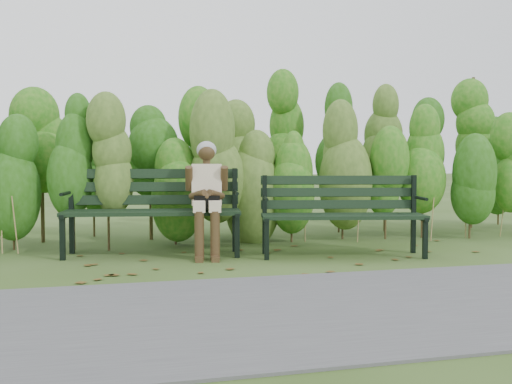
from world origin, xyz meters
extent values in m
plane|color=#2E4915|center=(0.00, 0.00, 0.00)|extent=(80.00, 80.00, 0.00)
cube|color=#474749|center=(0.00, -2.20, 0.01)|extent=(60.00, 2.50, 0.01)
cylinder|color=#47381E|center=(-2.75, 1.30, 0.40)|extent=(0.03, 0.03, 0.80)
ellipsoid|color=#1D6C12|center=(-2.75, 1.30, 1.04)|extent=(0.64, 0.64, 1.44)
cylinder|color=#47381E|center=(-2.14, 1.30, 0.40)|extent=(0.03, 0.03, 0.80)
ellipsoid|color=#1D6C12|center=(-2.14, 1.30, 1.04)|extent=(0.64, 0.64, 1.44)
cylinder|color=#47381E|center=(-1.53, 1.30, 0.40)|extent=(0.03, 0.03, 0.80)
ellipsoid|color=#1D6C12|center=(-1.53, 1.30, 1.04)|extent=(0.64, 0.64, 1.44)
cylinder|color=#47381E|center=(-0.92, 1.30, 0.40)|extent=(0.03, 0.03, 0.80)
ellipsoid|color=#1D6C12|center=(-0.92, 1.30, 1.04)|extent=(0.64, 0.64, 1.44)
cylinder|color=#47381E|center=(-0.31, 1.30, 0.40)|extent=(0.03, 0.03, 0.80)
ellipsoid|color=#1D6C12|center=(-0.31, 1.30, 1.04)|extent=(0.64, 0.64, 1.44)
cylinder|color=#47381E|center=(0.31, 1.30, 0.40)|extent=(0.03, 0.03, 0.80)
ellipsoid|color=#1D6C12|center=(0.31, 1.30, 1.04)|extent=(0.64, 0.64, 1.44)
cylinder|color=#47381E|center=(0.92, 1.30, 0.40)|extent=(0.03, 0.03, 0.80)
ellipsoid|color=#1D6C12|center=(0.92, 1.30, 1.04)|extent=(0.64, 0.64, 1.44)
cylinder|color=#47381E|center=(1.53, 1.30, 0.40)|extent=(0.03, 0.03, 0.80)
ellipsoid|color=#1D6C12|center=(1.53, 1.30, 1.04)|extent=(0.64, 0.64, 1.44)
cylinder|color=#47381E|center=(2.14, 1.30, 0.40)|extent=(0.03, 0.03, 0.80)
ellipsoid|color=#1D6C12|center=(2.14, 1.30, 1.04)|extent=(0.64, 0.64, 1.44)
cylinder|color=#47381E|center=(2.75, 1.30, 0.40)|extent=(0.03, 0.03, 0.80)
ellipsoid|color=#1D6C12|center=(2.75, 1.30, 1.04)|extent=(0.64, 0.64, 1.44)
cylinder|color=#47381E|center=(3.36, 1.30, 0.40)|extent=(0.03, 0.03, 0.80)
ellipsoid|color=#1D6C12|center=(3.36, 1.30, 1.04)|extent=(0.64, 0.64, 1.44)
cylinder|color=#47381E|center=(3.98, 1.30, 0.40)|extent=(0.03, 0.03, 0.80)
ellipsoid|color=#1D6C12|center=(3.98, 1.30, 1.04)|extent=(0.64, 0.64, 1.44)
cylinder|color=#47381E|center=(-2.69, 2.30, 0.55)|extent=(0.04, 0.04, 1.10)
ellipsoid|color=#21530D|center=(-2.69, 2.30, 1.43)|extent=(0.70, 0.70, 1.98)
cylinder|color=#47381E|center=(-1.92, 2.30, 0.55)|extent=(0.04, 0.04, 1.10)
ellipsoid|color=#21530D|center=(-1.92, 2.30, 1.43)|extent=(0.70, 0.70, 1.98)
cylinder|color=#47381E|center=(-1.15, 2.30, 0.55)|extent=(0.04, 0.04, 1.10)
ellipsoid|color=#21530D|center=(-1.15, 2.30, 1.43)|extent=(0.70, 0.70, 1.98)
cylinder|color=#47381E|center=(-0.38, 2.30, 0.55)|extent=(0.04, 0.04, 1.10)
ellipsoid|color=#21530D|center=(-0.38, 2.30, 1.43)|extent=(0.70, 0.70, 1.98)
cylinder|color=#47381E|center=(0.38, 2.30, 0.55)|extent=(0.04, 0.04, 1.10)
ellipsoid|color=#21530D|center=(0.38, 2.30, 1.43)|extent=(0.70, 0.70, 1.98)
cylinder|color=#47381E|center=(1.15, 2.30, 0.55)|extent=(0.04, 0.04, 1.10)
ellipsoid|color=#21530D|center=(1.15, 2.30, 1.43)|extent=(0.70, 0.70, 1.98)
cylinder|color=#47381E|center=(1.92, 2.30, 0.55)|extent=(0.04, 0.04, 1.10)
ellipsoid|color=#21530D|center=(1.92, 2.30, 1.43)|extent=(0.70, 0.70, 1.98)
cylinder|color=#47381E|center=(2.69, 2.30, 0.55)|extent=(0.04, 0.04, 1.10)
ellipsoid|color=#21530D|center=(2.69, 2.30, 1.43)|extent=(0.70, 0.70, 1.98)
cylinder|color=#47381E|center=(3.46, 2.30, 0.55)|extent=(0.04, 0.04, 1.10)
ellipsoid|color=#21530D|center=(3.46, 2.30, 1.43)|extent=(0.70, 0.70, 1.98)
cylinder|color=#47381E|center=(4.22, 2.30, 0.55)|extent=(0.04, 0.04, 1.10)
ellipsoid|color=#21530D|center=(4.22, 2.30, 1.43)|extent=(0.70, 0.70, 1.98)
cylinder|color=#47381E|center=(4.99, 2.30, 0.55)|extent=(0.04, 0.04, 1.10)
cube|color=brown|center=(-1.11, -0.87, 0.00)|extent=(0.11, 0.09, 0.01)
cube|color=brown|center=(-2.49, -0.04, 0.00)|extent=(0.11, 0.10, 0.01)
cube|color=brown|center=(0.66, -1.19, 0.00)|extent=(0.09, 0.10, 0.01)
cube|color=brown|center=(2.00, -0.22, 0.00)|extent=(0.11, 0.11, 0.01)
cube|color=brown|center=(-1.45, 0.59, 0.00)|extent=(0.10, 0.11, 0.01)
cube|color=brown|center=(-0.62, 0.68, 0.00)|extent=(0.10, 0.11, 0.01)
cube|color=brown|center=(-0.88, 0.21, 0.00)|extent=(0.08, 0.10, 0.01)
cube|color=brown|center=(2.69, 0.96, 0.00)|extent=(0.11, 0.11, 0.01)
cube|color=brown|center=(2.91, 0.45, 0.00)|extent=(0.09, 0.08, 0.01)
cube|color=brown|center=(0.34, 0.64, 0.00)|extent=(0.10, 0.11, 0.01)
cube|color=brown|center=(-2.00, 0.74, 0.00)|extent=(0.10, 0.08, 0.01)
cube|color=brown|center=(-0.79, -0.02, 0.00)|extent=(0.09, 0.07, 0.01)
cube|color=brown|center=(0.97, 0.61, 0.00)|extent=(0.11, 0.10, 0.01)
cube|color=brown|center=(-1.04, 0.32, 0.00)|extent=(0.10, 0.11, 0.01)
cube|color=brown|center=(-1.35, -0.28, 0.00)|extent=(0.10, 0.08, 0.01)
cube|color=brown|center=(1.36, -0.33, 0.00)|extent=(0.11, 0.11, 0.01)
cube|color=brown|center=(-2.12, 0.72, 0.00)|extent=(0.11, 0.11, 0.01)
cube|color=brown|center=(2.72, 0.05, 0.00)|extent=(0.11, 0.11, 0.01)
cube|color=brown|center=(-1.51, 0.24, 0.00)|extent=(0.10, 0.11, 0.01)
cube|color=brown|center=(-1.24, -1.11, 0.00)|extent=(0.11, 0.11, 0.01)
cube|color=brown|center=(-0.56, 0.93, 0.00)|extent=(0.11, 0.11, 0.01)
cube|color=brown|center=(1.42, -0.06, 0.00)|extent=(0.11, 0.11, 0.01)
cube|color=brown|center=(2.06, -0.66, 0.00)|extent=(0.09, 0.07, 0.01)
cube|color=brown|center=(1.61, 0.64, 0.00)|extent=(0.11, 0.11, 0.01)
cube|color=brown|center=(1.22, 0.84, 0.00)|extent=(0.11, 0.11, 0.01)
cube|color=brown|center=(2.86, 0.91, 0.00)|extent=(0.10, 0.09, 0.01)
cube|color=brown|center=(2.36, 0.90, 0.00)|extent=(0.11, 0.11, 0.01)
cube|color=brown|center=(-1.26, -1.06, 0.00)|extent=(0.11, 0.11, 0.01)
cube|color=brown|center=(-1.34, 0.27, 0.00)|extent=(0.11, 0.11, 0.01)
cube|color=brown|center=(2.21, -1.08, 0.00)|extent=(0.10, 0.09, 0.01)
cube|color=brown|center=(1.79, 0.06, 0.00)|extent=(0.10, 0.09, 0.01)
cube|color=brown|center=(-1.49, 0.66, 0.00)|extent=(0.11, 0.10, 0.01)
cube|color=brown|center=(0.34, 0.88, 0.00)|extent=(0.11, 0.10, 0.01)
cube|color=brown|center=(-0.99, 0.60, 0.00)|extent=(0.11, 0.11, 0.01)
cube|color=brown|center=(-2.10, 0.26, 0.00)|extent=(0.09, 0.11, 0.01)
cube|color=brown|center=(1.43, 0.22, 0.00)|extent=(0.10, 0.08, 0.01)
cube|color=black|center=(-1.20, 0.46, 0.51)|extent=(2.04, 0.46, 0.05)
cube|color=black|center=(-1.18, 0.60, 0.51)|extent=(2.04, 0.46, 0.05)
cube|color=black|center=(-1.16, 0.74, 0.51)|extent=(2.04, 0.46, 0.05)
cube|color=black|center=(-1.13, 0.88, 0.51)|extent=(2.04, 0.46, 0.05)
cube|color=black|center=(-1.11, 0.99, 0.64)|extent=(2.03, 0.40, 0.12)
cube|color=black|center=(-1.11, 1.00, 0.80)|extent=(2.03, 0.40, 0.12)
cube|color=black|center=(-1.11, 1.02, 0.95)|extent=(2.03, 0.40, 0.12)
cube|color=black|center=(-2.17, 0.61, 0.26)|extent=(0.07, 0.07, 0.51)
cube|color=black|center=(-2.09, 1.09, 0.51)|extent=(0.07, 0.07, 1.02)
cube|color=black|center=(-2.13, 0.83, 0.49)|extent=(0.15, 0.57, 0.05)
cylinder|color=black|center=(-2.14, 0.78, 0.74)|extent=(0.11, 0.43, 0.04)
cube|color=black|center=(-0.24, 0.29, 0.26)|extent=(0.07, 0.07, 0.51)
cube|color=black|center=(-0.16, 0.77, 0.51)|extent=(0.07, 0.07, 1.02)
cube|color=black|center=(-0.20, 0.51, 0.49)|extent=(0.15, 0.57, 0.05)
cylinder|color=black|center=(-0.21, 0.46, 0.74)|extent=(0.11, 0.43, 0.04)
cube|color=black|center=(0.93, -0.13, 0.47)|extent=(1.86, 0.52, 0.04)
cube|color=black|center=(0.95, 0.00, 0.47)|extent=(1.86, 0.52, 0.04)
cube|color=black|center=(0.98, 0.13, 0.47)|extent=(1.86, 0.52, 0.04)
cube|color=black|center=(1.01, 0.25, 0.47)|extent=(1.86, 0.52, 0.04)
cube|color=black|center=(1.03, 0.35, 0.59)|extent=(1.85, 0.47, 0.11)
cube|color=black|center=(1.04, 0.36, 0.73)|extent=(1.85, 0.47, 0.11)
cube|color=black|center=(1.04, 0.38, 0.88)|extent=(1.85, 0.47, 0.11)
cube|color=black|center=(0.05, 0.05, 0.24)|extent=(0.06, 0.06, 0.47)
cube|color=black|center=(0.14, 0.49, 0.47)|extent=(0.06, 0.06, 0.94)
cube|color=black|center=(0.09, 0.26, 0.45)|extent=(0.16, 0.52, 0.04)
cylinder|color=black|center=(0.08, 0.21, 0.68)|extent=(0.12, 0.39, 0.04)
cube|color=black|center=(1.80, -0.34, 0.24)|extent=(0.06, 0.06, 0.47)
cube|color=black|center=(1.90, 0.10, 0.47)|extent=(0.06, 0.06, 0.94)
cube|color=black|center=(1.85, -0.13, 0.45)|extent=(0.16, 0.52, 0.04)
cylinder|color=black|center=(1.84, -0.18, 0.68)|extent=(0.12, 0.39, 0.04)
cube|color=beige|center=(-0.66, 0.38, 0.60)|extent=(0.20, 0.43, 0.13)
cube|color=beige|center=(-0.49, 0.35, 0.60)|extent=(0.20, 0.43, 0.13)
cylinder|color=#422F19|center=(-0.69, 0.22, 0.28)|extent=(0.12, 0.12, 0.55)
cylinder|color=#422F19|center=(-0.52, 0.19, 0.28)|extent=(0.12, 0.12, 0.55)
cube|color=#422F19|center=(-0.70, 0.14, 0.03)|extent=(0.12, 0.21, 0.06)
cube|color=#422F19|center=(-0.53, 0.11, 0.03)|extent=(0.12, 0.21, 0.06)
cube|color=beige|center=(-0.53, 0.63, 0.82)|extent=(0.39, 0.30, 0.51)
cylinder|color=#422F19|center=(-0.54, 0.61, 1.09)|extent=(0.09, 0.09, 0.10)
sphere|color=#422F19|center=(-0.54, 0.60, 1.21)|extent=(0.20, 0.20, 0.20)
ellipsoid|color=gray|center=(-0.53, 0.62, 1.24)|extent=(0.24, 0.22, 0.21)
cylinder|color=#422F19|center=(-0.75, 0.58, 0.91)|extent=(0.12, 0.22, 0.30)
cylinder|color=#422F19|center=(-0.34, 0.52, 0.91)|extent=(0.12, 0.22, 0.30)
cylinder|color=#422F19|center=(-0.67, 0.44, 0.73)|extent=(0.19, 0.27, 0.13)
cylinder|color=#422F19|center=(-0.47, 0.41, 0.73)|extent=(0.25, 0.24, 0.13)
sphere|color=#422F19|center=(-0.58, 0.37, 0.71)|extent=(0.11, 0.11, 0.11)
cube|color=black|center=(-0.57, 0.38, 0.64)|extent=(0.31, 0.16, 0.16)
camera|label=1|loc=(-1.77, -6.36, 1.11)|focal=42.00mm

